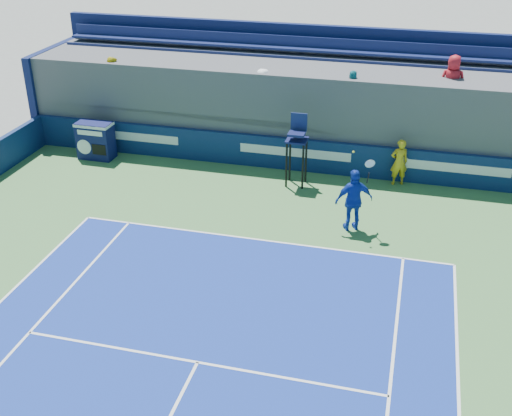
% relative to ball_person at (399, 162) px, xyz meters
% --- Properties ---
extents(ball_person, '(0.69, 0.57, 1.63)m').
position_rel_ball_person_xyz_m(ball_person, '(0.00, 0.00, 0.00)').
color(ball_person, gold).
rests_on(ball_person, apron).
extents(back_hoarding, '(20.40, 0.21, 1.20)m').
position_rel_ball_person_xyz_m(back_hoarding, '(-3.65, 0.32, -0.23)').
color(back_hoarding, '#0D1F4C').
rests_on(back_hoarding, ground).
extents(match_clock, '(1.33, 0.75, 1.40)m').
position_rel_ball_person_xyz_m(match_clock, '(-11.06, -0.44, -0.09)').
color(match_clock, '#0E1448').
rests_on(match_clock, ground).
extents(umpire_chair, '(0.70, 0.70, 2.48)m').
position_rel_ball_person_xyz_m(umpire_chair, '(-3.37, -0.85, 0.70)').
color(umpire_chair, black).
rests_on(umpire_chair, ground).
extents(tennis_player, '(1.22, 0.90, 2.57)m').
position_rel_ball_person_xyz_m(tennis_player, '(-1.12, -3.57, 0.15)').
color(tennis_player, '#1536B0').
rests_on(tennis_player, apron).
extents(stadium_seating, '(21.00, 4.05, 4.40)m').
position_rel_ball_person_xyz_m(stadium_seating, '(-3.64, 2.36, 1.01)').
color(stadium_seating, '#4D4D52').
rests_on(stadium_seating, ground).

